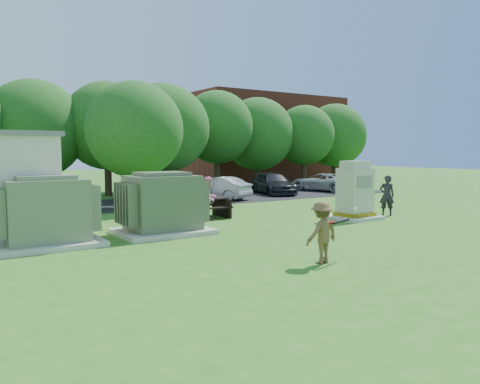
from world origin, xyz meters
TOP-DOWN VIEW (x-y plane):
  - ground at (0.00, 0.00)m, footprint 120.00×120.00m
  - brick_building at (18.00, 27.00)m, footprint 15.00×8.00m
  - parking_strip at (7.00, 13.50)m, footprint 20.00×6.00m
  - transformer_left at (-6.50, 4.50)m, footprint 3.00×2.40m
  - transformer_right at (-2.80, 4.50)m, footprint 3.00×2.40m
  - generator_cabinet at (5.12, 3.23)m, footprint 1.95×1.59m
  - picnic_table at (0.11, 6.81)m, footprint 1.94×1.46m
  - batter at (-1.29, -1.56)m, footprint 1.04×0.66m
  - person_by_generator at (7.06, 3.19)m, footprint 0.75×0.73m
  - person_at_picnic at (0.09, 6.38)m, footprint 1.04×0.95m
  - person_walking_right at (8.70, 5.66)m, footprint 0.97×1.25m
  - car_white at (0.17, 13.06)m, footprint 2.80×4.68m
  - car_silver_a at (4.54, 13.10)m, footprint 2.85×4.16m
  - car_dark at (9.22, 13.93)m, footprint 3.04×4.89m
  - car_silver_b at (13.50, 13.90)m, footprint 3.06×4.81m
  - batting_equipment at (-0.69, -1.64)m, footprint 1.26×0.45m
  - tree_row at (1.75, 18.50)m, footprint 41.30×13.30m

SIDE VIEW (x-z plane):
  - ground at x=0.00m, z-range 0.00..0.00m
  - parking_strip at x=7.00m, z-range 0.00..0.01m
  - picnic_table at x=0.11m, z-range 0.10..0.93m
  - car_silver_b at x=13.50m, z-range 0.00..1.24m
  - car_silver_a at x=4.54m, z-range 0.00..1.30m
  - car_dark at x=9.22m, z-range 0.00..1.32m
  - car_white at x=0.17m, z-range 0.00..1.49m
  - batter at x=-1.29m, z-range 0.00..1.54m
  - person_by_generator at x=7.06m, z-range 0.00..1.74m
  - person_at_picnic at x=0.09m, z-range 0.00..1.74m
  - transformer_left at x=-6.50m, z-range -0.07..2.00m
  - transformer_right at x=-2.80m, z-range -0.07..2.00m
  - person_walking_right at x=8.70m, z-range 0.00..1.97m
  - generator_cabinet at x=5.12m, z-range -0.15..2.22m
  - batting_equipment at x=-0.69m, z-range 0.89..1.20m
  - brick_building at x=18.00m, z-range 0.00..8.00m
  - tree_row at x=1.75m, z-range 0.50..7.80m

